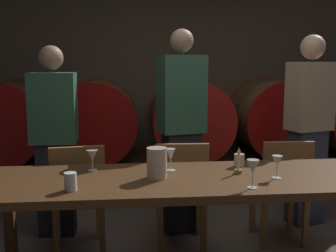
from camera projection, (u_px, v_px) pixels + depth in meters
back_wall at (181, 62)px, 5.11m from camera, size 6.03×0.24×2.97m
barrel_shelf at (187, 174)px, 4.76m from camera, size 5.43×0.90×0.42m
wine_barrel_far_left at (10, 121)px, 4.48m from camera, size 0.88×0.92×0.88m
wine_barrel_left at (97, 120)px, 4.57m from camera, size 0.88×0.92×0.88m
wine_barrel_center at (189, 119)px, 4.66m from camera, size 0.88×0.92×0.88m
wine_barrel_right at (273, 118)px, 4.76m from camera, size 0.88×0.92×0.88m
dining_table at (199, 187)px, 2.63m from camera, size 2.71×0.78×0.77m
chair_left at (78, 194)px, 3.17m from camera, size 0.45×0.45×0.88m
chair_center at (181, 189)px, 3.28m from camera, size 0.42×0.42×0.88m
chair_right at (282, 186)px, 3.36m from camera, size 0.41×0.41×0.88m
guest_left at (55, 141)px, 3.51m from camera, size 0.38×0.24×1.63m
guest_center at (181, 130)px, 3.57m from camera, size 0.43×0.33×1.77m
guest_right at (308, 129)px, 3.75m from camera, size 0.43×0.34×1.73m
candle_left at (238, 166)px, 2.69m from camera, size 0.05×0.05×0.17m
pitcher at (157, 163)px, 2.57m from camera, size 0.13×0.13×0.19m
wine_glass_far_left at (92, 156)px, 2.75m from camera, size 0.08×0.08×0.14m
wine_glass_center_left at (171, 155)px, 2.75m from camera, size 0.06×0.06×0.15m
wine_glass_center_right at (253, 168)px, 2.36m from camera, size 0.07×0.07×0.17m
wine_glass_far_right at (277, 162)px, 2.57m from camera, size 0.07×0.07×0.14m
cup_left at (70, 182)px, 2.33m from camera, size 0.07×0.07×0.10m
cup_right at (239, 160)px, 2.87m from camera, size 0.07×0.07×0.09m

